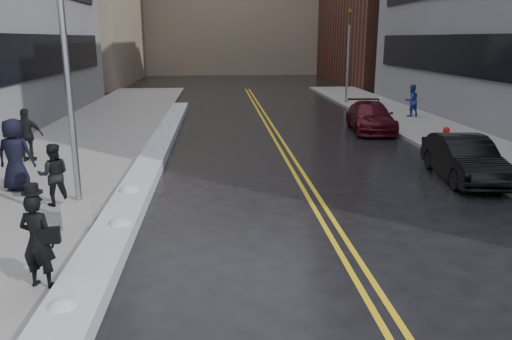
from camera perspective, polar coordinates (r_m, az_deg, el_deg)
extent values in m
plane|color=black|center=(10.02, -3.36, -10.64)|extent=(160.00, 160.00, 0.00)
cube|color=gray|center=(20.31, -20.41, 1.86)|extent=(5.50, 50.00, 0.15)
cube|color=gray|center=(21.98, 23.13, 2.52)|extent=(4.00, 50.00, 0.15)
cube|color=gold|center=(19.68, 2.91, 2.18)|extent=(0.12, 50.00, 0.01)
cube|color=gold|center=(19.72, 3.78, 2.19)|extent=(0.12, 50.00, 0.01)
cube|color=silver|center=(17.70, -11.85, 0.99)|extent=(0.90, 30.00, 0.34)
cube|color=gray|center=(12.13, -19.43, -4.59)|extent=(0.65, 0.65, 0.60)
cylinder|color=gray|center=(11.50, -21.09, 13.60)|extent=(0.14, 0.14, 7.00)
cylinder|color=maroon|center=(21.47, 20.86, 3.50)|extent=(0.24, 0.24, 0.60)
sphere|color=maroon|center=(21.41, 20.93, 4.29)|extent=(0.26, 0.26, 0.26)
cylinder|color=maroon|center=(21.46, 20.87, 3.63)|extent=(0.25, 0.10, 0.10)
cylinder|color=gray|center=(34.19, 10.43, 11.80)|extent=(0.14, 0.14, 5.00)
imported|color=#594C0C|center=(34.18, 10.67, 16.83)|extent=(0.16, 0.20, 1.00)
imported|color=black|center=(9.28, -23.68, -7.41)|extent=(0.69, 0.54, 1.68)
imported|color=black|center=(13.67, -22.11, -0.48)|extent=(0.90, 0.78, 1.61)
imported|color=black|center=(15.40, -25.83, 1.57)|extent=(1.06, 0.74, 2.04)
imported|color=black|center=(18.97, -24.70, 3.66)|extent=(1.10, 0.49, 1.85)
imported|color=navy|center=(28.81, 17.33, 7.58)|extent=(0.99, 0.87, 1.72)
imported|color=black|center=(16.81, 22.67, 1.23)|extent=(1.84, 4.28, 1.37)
imported|color=#400A13|center=(24.54, 12.97, 5.93)|extent=(2.40, 4.83, 1.35)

